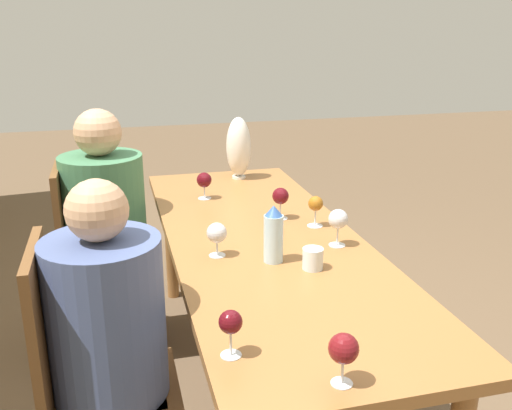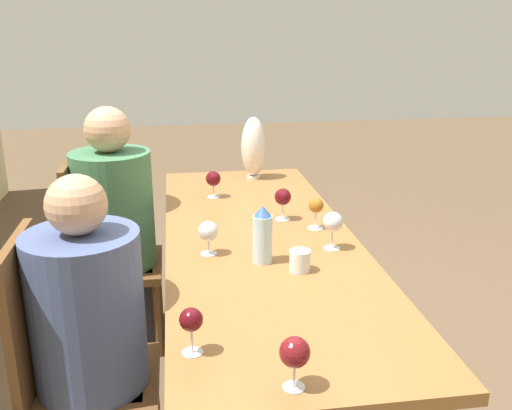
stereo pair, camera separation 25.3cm
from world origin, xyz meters
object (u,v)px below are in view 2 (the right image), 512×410
object	(u,v)px
water_bottle	(263,235)
vase	(253,147)
chair_far	(101,252)
person_near	(94,334)
wine_glass_5	(333,223)
wine_glass_6	(283,198)
water_tumbler	(300,261)
wine_glass_0	(295,353)
wine_glass_2	(191,321)
wine_glass_4	(208,232)
wine_glass_1	(213,179)
person_far	(118,224)
chair_near	(69,366)
wine_glass_3	(316,207)

from	to	relation	value
water_bottle	vase	xyz separation A→B (m)	(1.20, -0.14, 0.07)
chair_far	person_near	xyz separation A→B (m)	(-1.01, -0.09, 0.12)
wine_glass_5	wine_glass_6	xyz separation A→B (m)	(0.38, 0.13, -0.01)
water_tumbler	person_near	bearing A→B (deg)	100.32
person_near	wine_glass_0	bearing A→B (deg)	-134.30
wine_glass_0	wine_glass_2	distance (m)	0.32
wine_glass_0	wine_glass_4	size ratio (longest dim) A/B	1.05
wine_glass_2	person_near	distance (m)	0.53
wine_glass_1	chair_far	size ratio (longest dim) A/B	0.14
wine_glass_2	wine_glass_5	bearing A→B (deg)	-40.96
water_tumbler	person_far	xyz separation A→B (m)	(0.88, 0.73, -0.13)
wine_glass_6	chair_near	world-z (taller)	chair_near
wine_glass_2	person_far	bearing A→B (deg)	13.15
wine_glass_0	wine_glass_3	bearing A→B (deg)	-16.70
wine_glass_4	chair_far	size ratio (longest dim) A/B	0.14
wine_glass_1	person_far	world-z (taller)	person_far
person_far	chair_far	bearing A→B (deg)	90.00
wine_glass_4	wine_glass_2	bearing A→B (deg)	172.37
wine_glass_0	wine_glass_3	xyz separation A→B (m)	(1.12, -0.33, 0.00)
wine_glass_4	wine_glass_6	size ratio (longest dim) A/B	0.92
wine_glass_6	water_tumbler	bearing A→B (deg)	175.49
wine_glass_4	person_far	distance (m)	0.81
wine_glass_5	water_tumbler	bearing A→B (deg)	137.38
wine_glass_4	person_near	world-z (taller)	person_near
wine_glass_3	wine_glass_6	distance (m)	0.18
wine_glass_2	chair_far	xyz separation A→B (m)	(1.37, 0.41, -0.34)
wine_glass_6	person_far	bearing A→B (deg)	68.30
wine_glass_5	chair_far	distance (m)	1.27
water_bottle	wine_glass_5	world-z (taller)	water_bottle
wine_glass_2	person_near	bearing A→B (deg)	41.81
chair_near	person_near	world-z (taller)	person_near
water_tumbler	wine_glass_1	xyz separation A→B (m)	(0.96, 0.25, 0.06)
wine_glass_2	wine_glass_4	distance (m)	0.70
wine_glass_6	water_bottle	bearing A→B (deg)	160.12
chair_near	person_far	xyz separation A→B (m)	(1.01, -0.09, 0.15)
wine_glass_5	chair_far	xyz separation A→B (m)	(0.69, 1.00, -0.35)
wine_glass_1	chair_near	world-z (taller)	chair_near
wine_glass_4	chair_far	bearing A→B (deg)	37.15
water_bottle	person_near	world-z (taller)	person_near
wine_glass_6	person_far	world-z (taller)	person_far
wine_glass_0	wine_glass_1	bearing A→B (deg)	2.68
wine_glass_6	chair_far	distance (m)	0.99
water_bottle	chair_far	size ratio (longest dim) A/B	0.23
water_tumbler	person_far	world-z (taller)	person_far
vase	person_far	world-z (taller)	person_far
wine_glass_1	vase	bearing A→B (deg)	-37.05
chair_near	person_near	xyz separation A→B (m)	(0.00, -0.09, 0.12)
wine_glass_4	person_near	bearing A→B (deg)	129.63
wine_glass_3	wine_glass_4	world-z (taller)	wine_glass_3
wine_glass_2	wine_glass_0	bearing A→B (deg)	-128.41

